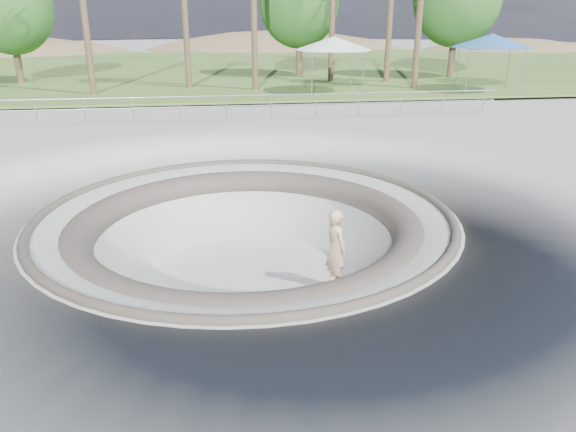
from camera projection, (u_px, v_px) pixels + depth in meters
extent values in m
plane|color=#AAAAA5|center=(245.00, 215.00, 13.77)|extent=(180.00, 180.00, 0.00)
torus|color=#AAAAA5|center=(247.00, 287.00, 14.47)|extent=(14.00, 14.00, 4.00)
cylinder|color=#AAAAA5|center=(247.00, 286.00, 14.45)|extent=(6.60, 6.60, 0.10)
torus|color=#484139|center=(245.00, 215.00, 13.78)|extent=(10.24, 10.24, 0.24)
torus|color=#484139|center=(246.00, 232.00, 13.93)|extent=(8.91, 8.91, 0.81)
cube|color=#406227|center=(216.00, 68.00, 45.26)|extent=(180.00, 36.00, 0.12)
ellipsoid|color=brown|center=(22.00, 112.00, 64.20)|extent=(50.40, 36.00, 23.40)
ellipsoid|color=brown|center=(277.00, 111.00, 73.26)|extent=(61.60, 44.00, 28.60)
ellipsoid|color=brown|center=(504.00, 97.00, 68.49)|extent=(42.00, 30.00, 19.50)
cylinder|color=gray|center=(226.00, 96.00, 24.50)|extent=(25.00, 0.05, 0.05)
cylinder|color=gray|center=(226.00, 106.00, 24.66)|extent=(25.00, 0.05, 0.05)
cube|color=brown|center=(335.00, 285.00, 14.22)|extent=(0.80, 0.48, 0.02)
cylinder|color=#B6B7BB|center=(335.00, 286.00, 14.23)|extent=(0.09, 0.16, 0.03)
cylinder|color=#B6B7BB|center=(335.00, 286.00, 14.23)|extent=(0.09, 0.16, 0.03)
cylinder|color=beige|center=(335.00, 286.00, 14.23)|extent=(0.07, 0.05, 0.06)
cylinder|color=beige|center=(335.00, 286.00, 14.23)|extent=(0.07, 0.05, 0.06)
cylinder|color=beige|center=(335.00, 286.00, 14.23)|extent=(0.07, 0.05, 0.06)
cylinder|color=beige|center=(335.00, 286.00, 14.23)|extent=(0.07, 0.05, 0.06)
imported|color=#D0A887|center=(336.00, 249.00, 13.86)|extent=(0.67, 0.84, 2.00)
cylinder|color=gray|center=(312.00, 75.00, 30.03)|extent=(0.06, 0.06, 2.22)
cylinder|color=gray|center=(364.00, 74.00, 30.40)|extent=(0.06, 0.06, 2.22)
cylinder|color=gray|center=(304.00, 70.00, 32.65)|extent=(0.06, 0.06, 2.22)
cylinder|color=gray|center=(351.00, 69.00, 33.02)|extent=(0.06, 0.06, 2.22)
cube|color=white|center=(333.00, 50.00, 31.11)|extent=(3.08, 3.08, 0.08)
cone|color=white|center=(333.00, 43.00, 30.98)|extent=(5.99, 5.99, 0.71)
cylinder|color=gray|center=(476.00, 74.00, 30.40)|extent=(0.06, 0.06, 2.31)
cylinder|color=gray|center=(526.00, 73.00, 30.78)|extent=(0.06, 0.06, 2.31)
cylinder|color=gray|center=(453.00, 68.00, 33.14)|extent=(0.06, 0.06, 2.31)
cylinder|color=gray|center=(500.00, 67.00, 33.52)|extent=(0.06, 0.06, 2.31)
cube|color=#2B5B9B|center=(491.00, 47.00, 31.52)|extent=(3.82, 3.82, 0.08)
cone|color=#2B5B9B|center=(492.00, 40.00, 31.39)|extent=(6.07, 6.07, 0.74)
cylinder|color=brown|center=(83.00, 0.00, 29.54)|extent=(0.36, 0.36, 10.03)
cylinder|color=brown|center=(185.00, 10.00, 32.38)|extent=(0.36, 0.36, 8.97)
cylinder|color=brown|center=(332.00, 8.00, 35.07)|extent=(0.36, 0.36, 9.17)
cylinder|color=brown|center=(420.00, 14.00, 32.19)|extent=(0.36, 0.36, 8.61)
cylinder|color=brown|center=(391.00, 6.00, 35.00)|extent=(0.36, 0.36, 9.48)
cylinder|color=brown|center=(16.00, 50.00, 35.15)|extent=(0.44, 0.44, 4.32)
ellipsoid|color=#1F581E|center=(9.00, 8.00, 34.29)|extent=(5.16, 4.69, 5.63)
cylinder|color=brown|center=(299.00, 43.00, 39.20)|extent=(0.44, 0.44, 4.58)
ellipsoid|color=#1F581E|center=(299.00, 3.00, 38.29)|extent=(5.47, 4.97, 5.97)
cylinder|color=brown|center=(453.00, 42.00, 38.08)|extent=(0.44, 0.44, 4.91)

